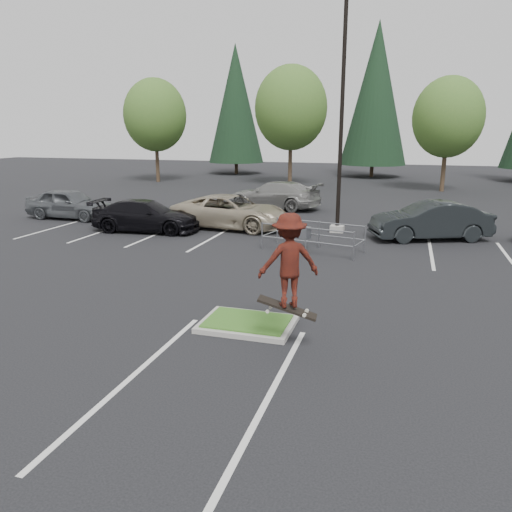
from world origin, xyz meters
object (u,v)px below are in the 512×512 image
(light_pole, at_px, (341,130))
(decid_c, at_px, (448,120))
(car_l_black, at_px, (146,216))
(skateboarder, at_px, (288,261))
(decid_b, at_px, (291,111))
(decid_a, at_px, (155,117))
(conif_a, at_px, (236,104))
(car_l_tan, at_px, (231,212))
(conif_b, at_px, (376,94))
(cart_corral, at_px, (302,233))
(car_l_grey, at_px, (70,204))
(car_far_silver, at_px, (276,195))
(car_r_charc, at_px, (430,221))

(light_pole, xyz_separation_m, decid_c, (5.49, 17.83, 0.69))
(decid_c, relative_size, car_l_black, 1.68)
(decid_c, bearing_deg, light_pole, -107.11)
(light_pole, distance_m, skateboarder, 13.27)
(light_pole, distance_m, decid_b, 19.70)
(decid_a, xyz_separation_m, conif_a, (4.01, 9.97, 1.52))
(light_pole, height_order, car_l_tan, light_pole)
(light_pole, bearing_deg, car_l_black, -164.40)
(conif_b, height_order, cart_corral, conif_b)
(conif_a, relative_size, car_l_black, 2.61)
(car_l_tan, distance_m, car_l_grey, 9.00)
(conif_b, bearing_deg, car_far_silver, -100.06)
(light_pole, relative_size, decid_c, 1.21)
(conif_a, height_order, car_l_grey, conif_a)
(car_l_tan, xyz_separation_m, car_l_grey, (-9.00, 0.00, -0.00))
(light_pole, xyz_separation_m, conif_a, (-14.50, 28.00, 2.54))
(car_l_black, distance_m, car_r_charc, 12.64)
(decid_c, distance_m, car_r_charc, 18.92)
(decid_b, bearing_deg, light_pole, -70.65)
(car_l_grey, bearing_deg, car_l_black, -107.59)
(car_l_tan, bearing_deg, light_pole, -79.20)
(decid_b, bearing_deg, decid_c, -3.34)
(cart_corral, bearing_deg, conif_a, 125.86)
(decid_b, distance_m, skateboarder, 32.60)
(light_pole, xyz_separation_m, cart_corral, (-0.83, -3.91, -3.88))
(car_r_charc, bearing_deg, decid_b, -172.53)
(decid_c, bearing_deg, cart_corral, -106.22)
(car_l_black, relative_size, car_r_charc, 1.01)
(conif_a, distance_m, car_l_grey, 29.20)
(car_l_tan, height_order, car_l_black, car_l_tan)
(conif_a, height_order, skateboarder, conif_a)
(decid_b, height_order, skateboarder, decid_b)
(car_l_black, bearing_deg, car_far_silver, -30.12)
(cart_corral, bearing_deg, car_l_grey, 178.17)
(conif_b, xyz_separation_m, car_l_tan, (-4.50, -29.00, -7.06))
(cart_corral, xyz_separation_m, car_l_tan, (-4.17, 3.41, 0.11))
(conif_b, bearing_deg, cart_corral, -90.59)
(decid_a, bearing_deg, skateboarder, -58.24)
(decid_c, distance_m, car_l_grey, 27.13)
(decid_b, distance_m, car_l_grey, 21.12)
(decid_c, xyz_separation_m, car_l_grey, (-19.49, -18.33, -4.47))
(skateboarder, bearing_deg, decid_b, -104.17)
(car_r_charc, bearing_deg, decid_c, 153.91)
(decid_b, xyz_separation_m, car_far_silver, (2.02, -12.53, -5.24))
(decid_a, distance_m, car_l_grey, 19.67)
(light_pole, xyz_separation_m, car_r_charc, (4.00, -0.50, -3.75))
(decid_a, bearing_deg, light_pole, -44.25)
(cart_corral, relative_size, car_r_charc, 0.81)
(decid_b, bearing_deg, decid_a, -177.61)
(skateboarder, relative_size, car_far_silver, 0.40)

